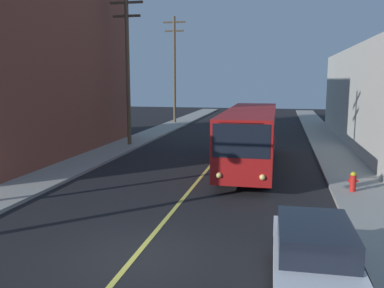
# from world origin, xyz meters

# --- Properties ---
(ground_plane) EXTENTS (120.00, 120.00, 0.00)m
(ground_plane) POSITION_xyz_m (0.00, 0.00, 0.00)
(ground_plane) COLOR black
(sidewalk_left) EXTENTS (2.50, 90.00, 0.15)m
(sidewalk_left) POSITION_xyz_m (-7.25, 10.00, 0.07)
(sidewalk_left) COLOR gray
(sidewalk_left) RESTS_ON ground
(sidewalk_right) EXTENTS (2.50, 90.00, 0.15)m
(sidewalk_right) POSITION_xyz_m (7.25, 10.00, 0.07)
(sidewalk_right) COLOR gray
(sidewalk_right) RESTS_ON ground
(lane_stripe_center) EXTENTS (0.16, 60.00, 0.01)m
(lane_stripe_center) POSITION_xyz_m (0.00, 15.00, 0.01)
(lane_stripe_center) COLOR #D8CC4C
(lane_stripe_center) RESTS_ON ground
(building_left_brick) EXTENTS (10.00, 17.11, 12.62)m
(building_left_brick) POSITION_xyz_m (-13.49, 13.63, 6.31)
(building_left_brick) COLOR brown
(building_left_brick) RESTS_ON ground
(city_bus) EXTENTS (2.66, 12.18, 3.20)m
(city_bus) POSITION_xyz_m (2.20, 12.42, 1.82)
(city_bus) COLOR maroon
(city_bus) RESTS_ON ground
(parked_car_white) EXTENTS (1.90, 4.44, 1.62)m
(parked_car_white) POSITION_xyz_m (4.64, -0.87, 0.84)
(parked_car_white) COLOR silver
(parked_car_white) RESTS_ON ground
(utility_pole_mid) EXTENTS (2.40, 0.28, 10.51)m
(utility_pole_mid) POSITION_xyz_m (-6.91, 17.93, 5.92)
(utility_pole_mid) COLOR brown
(utility_pole_mid) RESTS_ON sidewalk_left
(utility_pole_far) EXTENTS (2.40, 0.28, 11.24)m
(utility_pole_far) POSITION_xyz_m (-7.58, 33.57, 6.29)
(utility_pole_far) COLOR brown
(utility_pole_far) RESTS_ON sidewalk_left
(fire_hydrant) EXTENTS (0.44, 0.26, 0.84)m
(fire_hydrant) POSITION_xyz_m (6.85, 7.84, 0.58)
(fire_hydrant) COLOR red
(fire_hydrant) RESTS_ON sidewalk_right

